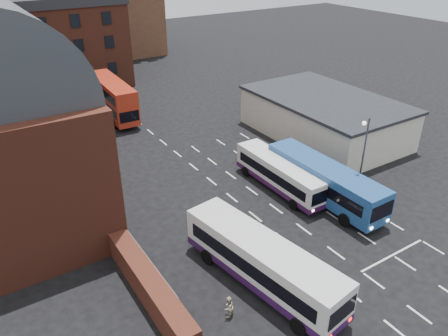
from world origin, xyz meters
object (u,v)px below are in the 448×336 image
bus_blue (324,180)px  street_lamp (363,151)px  bus_white_inbound (280,173)px  bus_white_outbound (262,260)px  bus_red_double (113,98)px  pedestrian_beige (229,307)px

bus_blue → street_lamp: street_lamp is taller
bus_white_inbound → street_lamp: street_lamp is taller
bus_white_outbound → bus_red_double: (2.38, 31.71, 0.46)m
bus_white_inbound → bus_blue: 3.65m
bus_white_inbound → bus_blue: bus_blue is taller
bus_white_outbound → bus_white_inbound: 11.56m
bus_white_outbound → bus_white_inbound: size_ratio=1.21×
bus_white_inbound → bus_white_outbound: bearing=45.3°
bus_white_inbound → street_lamp: (4.22, -4.52, 2.70)m
bus_white_outbound → bus_white_inbound: bus_white_outbound is taller
bus_white_outbound → bus_red_double: size_ratio=1.07×
bus_red_double → bus_white_inbound: bearing=105.5°
bus_blue → bus_red_double: size_ratio=1.03×
bus_blue → pedestrian_beige: (-13.08, -6.18, -1.11)m
pedestrian_beige → bus_red_double: bearing=-120.7°
pedestrian_beige → street_lamp: bearing=176.1°
bus_blue → street_lamp: size_ratio=1.59×
bus_blue → bus_red_double: bearing=-74.5°
bus_white_outbound → bus_blue: bearing=18.3°
street_lamp → bus_white_inbound: bearing=133.1°
bus_white_outbound → street_lamp: size_ratio=1.64×
bus_white_outbound → pedestrian_beige: size_ratio=8.46×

